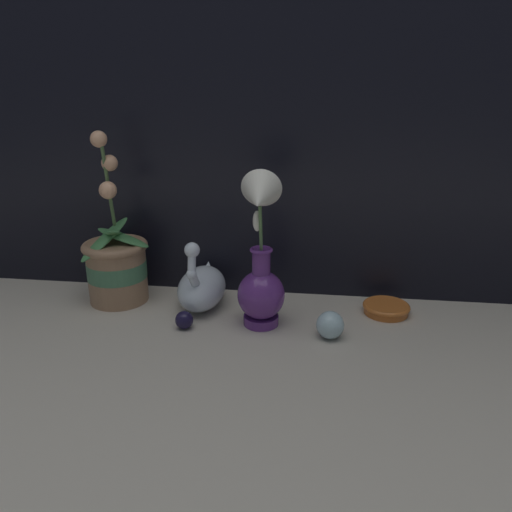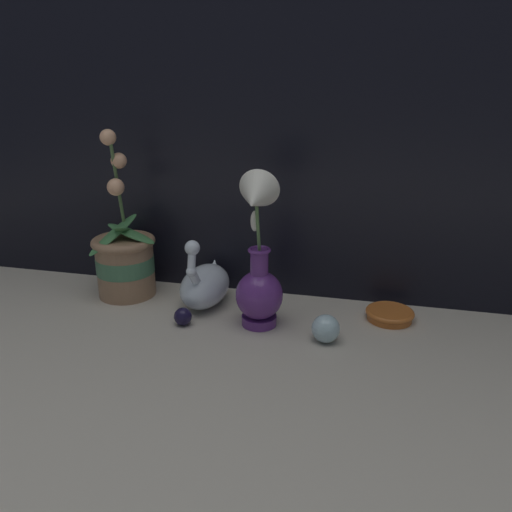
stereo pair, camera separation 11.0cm
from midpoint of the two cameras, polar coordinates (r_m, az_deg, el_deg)
ground_plane at (r=1.04m, az=0.05°, el=-10.27°), size 2.80×2.80×0.00m
window_backdrop at (r=1.20m, az=3.69°, el=23.57°), size 2.80×0.03×1.20m
orchid_potted_plant at (r=1.26m, az=-12.39°, el=-0.32°), size 0.17×0.19×0.41m
swan_figurine at (r=1.20m, az=-3.22°, el=-3.23°), size 0.11×0.20×0.18m
blue_vase at (r=1.06m, az=3.23°, el=-1.61°), size 0.10×0.14×0.35m
glass_sphere at (r=1.06m, az=10.97°, el=-8.22°), size 0.06×0.06×0.06m
amber_dish at (r=1.19m, az=17.64°, el=-6.39°), size 0.11×0.11×0.02m
glass_bauble at (r=1.11m, az=-5.56°, el=-6.97°), size 0.04×0.04×0.04m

